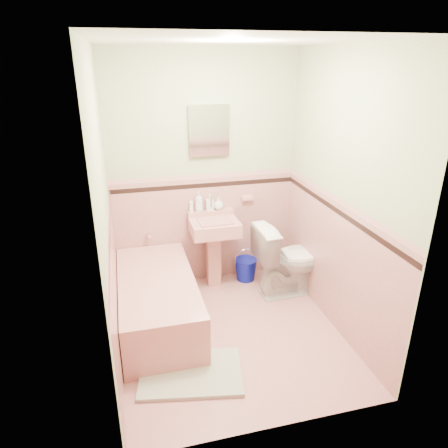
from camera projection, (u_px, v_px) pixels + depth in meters
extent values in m
plane|color=tan|center=(231.00, 333.00, 3.84)|extent=(2.20, 2.20, 0.00)
plane|color=white|center=(233.00, 40.00, 2.90)|extent=(2.20, 2.20, 0.00)
plane|color=beige|center=(204.00, 173.00, 4.35)|extent=(2.50, 0.00, 2.50)
plane|color=beige|center=(281.00, 269.00, 2.38)|extent=(2.50, 0.00, 2.50)
plane|color=beige|center=(106.00, 218.00, 3.14)|extent=(0.00, 2.50, 2.50)
plane|color=beige|center=(341.00, 197.00, 3.60)|extent=(0.00, 2.50, 2.50)
plane|color=tan|center=(206.00, 230.00, 4.59)|extent=(2.00, 0.00, 2.00)
plane|color=tan|center=(275.00, 357.00, 2.63)|extent=(2.00, 0.00, 2.00)
plane|color=tan|center=(116.00, 291.00, 3.38)|extent=(0.00, 2.20, 2.20)
plane|color=tan|center=(333.00, 264.00, 3.84)|extent=(0.00, 2.20, 2.20)
plane|color=black|center=(205.00, 185.00, 4.39)|extent=(2.00, 0.00, 2.00)
plane|color=black|center=(279.00, 286.00, 2.44)|extent=(2.00, 0.00, 2.00)
plane|color=black|center=(110.00, 233.00, 3.19)|extent=(0.00, 2.20, 2.20)
plane|color=black|center=(338.00, 211.00, 3.64)|extent=(0.00, 2.20, 2.20)
plane|color=tan|center=(205.00, 176.00, 4.35)|extent=(2.00, 0.00, 2.00)
plane|color=tan|center=(280.00, 272.00, 2.41)|extent=(2.00, 0.00, 2.00)
plane|color=tan|center=(108.00, 221.00, 3.15)|extent=(0.00, 2.20, 2.20)
plane|color=tan|center=(339.00, 201.00, 3.60)|extent=(0.00, 2.20, 2.20)
cube|color=tan|center=(158.00, 302.00, 3.90)|extent=(0.70, 1.50, 0.45)
cylinder|color=silver|center=(149.00, 234.00, 4.40)|extent=(0.04, 0.12, 0.04)
cylinder|color=silver|center=(211.00, 202.00, 4.39)|extent=(0.02, 0.02, 0.10)
cube|color=white|center=(209.00, 131.00, 4.17)|extent=(0.41, 0.04, 0.51)
cube|color=tan|center=(247.00, 198.00, 4.54)|extent=(0.13, 0.07, 0.04)
imported|color=#B2B2B2|center=(199.00, 201.00, 4.39)|extent=(0.11, 0.11, 0.22)
imported|color=#B2B2B2|center=(210.00, 202.00, 4.43)|extent=(0.09, 0.09, 0.18)
imported|color=#B2B2B2|center=(218.00, 204.00, 4.46)|extent=(0.14, 0.14, 0.14)
cylinder|color=white|center=(191.00, 207.00, 4.39)|extent=(0.04, 0.04, 0.12)
imported|color=white|center=(291.00, 259.00, 4.37)|extent=(0.81, 0.49, 0.80)
cube|color=#949F85|center=(191.00, 373.00, 3.32)|extent=(0.90, 0.68, 0.03)
cube|color=#BF1E59|center=(178.00, 360.00, 3.39)|extent=(0.17, 0.12, 0.06)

